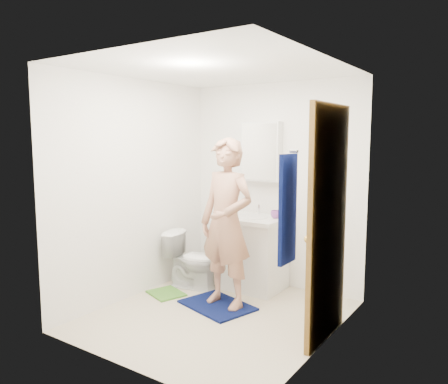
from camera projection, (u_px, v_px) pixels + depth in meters
The scene contains 22 objects.
floor at pixel (217, 317), 4.35m from camera, with size 2.20×2.40×0.02m, color beige.
ceiling at pixel (216, 68), 4.05m from camera, with size 2.20×2.40×0.02m, color white.
wall_back at pixel (275, 185), 5.20m from camera, with size 2.20×0.02×2.40m, color white.
wall_front at pixel (122, 215), 3.21m from camera, with size 2.20×0.02×2.40m, color white.
wall_left at pixel (134, 189), 4.82m from camera, with size 0.02×2.40×2.40m, color white.
wall_right at pixel (327, 207), 3.58m from camera, with size 0.02×2.40×2.40m, color white.
vanity_cabinet at pixel (251, 254), 5.14m from camera, with size 0.75×0.55×0.80m, color white.
countertop at pixel (251, 219), 5.08m from camera, with size 0.79×0.59×0.05m, color white.
sink_basin at pixel (251, 218), 5.08m from camera, with size 0.40×0.40×0.03m, color white.
faucet at pixel (259, 210), 5.22m from camera, with size 0.03×0.03×0.12m, color silver.
medicine_cabinet at pixel (261, 152), 5.17m from camera, with size 0.50×0.12×0.70m, color white.
mirror_panel at pixel (259, 152), 5.12m from camera, with size 0.46×0.01×0.66m, color white.
door at pixel (328, 224), 3.75m from camera, with size 0.05×0.80×2.05m, color brown.
door_knob at pixel (308, 239), 3.52m from camera, with size 0.07×0.07×0.07m, color gold.
towel at pixel (288, 209), 3.15m from camera, with size 0.03×0.24×0.80m, color #071043.
towel_hook at pixel (294, 151), 3.08m from camera, with size 0.02×0.02×0.06m, color silver.
toilet at pixel (193, 260), 5.14m from camera, with size 0.37×0.65×0.67m, color white.
bath_mat at pixel (217, 305), 4.59m from camera, with size 0.73×0.52×0.02m, color #071043.
green_rug at pixel (166, 293), 4.94m from camera, with size 0.39×0.33×0.02m, color #4D8E2F.
soap_dispenser at pixel (229, 206), 5.22m from camera, with size 0.09×0.10×0.21m, color #C95D68.
toothbrush_cup at pixel (276, 214), 4.98m from camera, with size 0.11×0.11×0.09m, color #8D469B.
man at pixel (226, 223), 4.48m from camera, with size 0.64×0.42×1.74m, color tan.
Camera 1 is at (2.39, -3.41, 1.76)m, focal length 35.00 mm.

